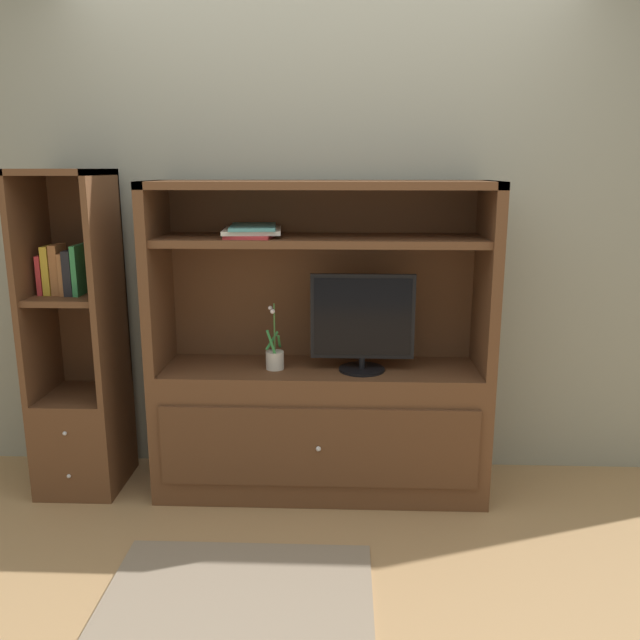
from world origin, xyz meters
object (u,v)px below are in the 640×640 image
(media_console, at_px, (320,395))
(potted_plant, at_px, (275,358))
(bookshelf_tall, at_px, (81,383))
(upright_book_row, at_px, (64,271))
(tv_monitor, at_px, (362,322))
(magazine_stack, at_px, (253,231))

(media_console, height_order, potted_plant, media_console)
(bookshelf_tall, distance_m, upright_book_row, 0.58)
(media_console, distance_m, upright_book_row, 1.39)
(media_console, xyz_separation_m, tv_monitor, (0.20, -0.05, 0.39))
(media_console, bearing_deg, bookshelf_tall, 179.74)
(potted_plant, xyz_separation_m, upright_book_row, (-1.02, 0.04, 0.42))
(potted_plant, bearing_deg, magazine_stack, 159.24)
(potted_plant, relative_size, bookshelf_tall, 0.20)
(magazine_stack, height_order, upright_book_row, magazine_stack)
(magazine_stack, bearing_deg, potted_plant, -20.76)
(upright_book_row, bearing_deg, media_console, 0.27)
(tv_monitor, xyz_separation_m, magazine_stack, (-0.52, 0.05, 0.43))
(magazine_stack, relative_size, bookshelf_tall, 0.22)
(tv_monitor, bearing_deg, magazine_stack, 174.77)
(upright_book_row, bearing_deg, magazine_stack, -0.06)
(tv_monitor, distance_m, magazine_stack, 0.68)
(magazine_stack, bearing_deg, media_console, 1.21)
(potted_plant, distance_m, bookshelf_tall, 1.01)
(media_console, distance_m, potted_plant, 0.30)
(magazine_stack, relative_size, upright_book_row, 1.49)
(tv_monitor, height_order, bookshelf_tall, bookshelf_tall)
(tv_monitor, bearing_deg, bookshelf_tall, 177.58)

